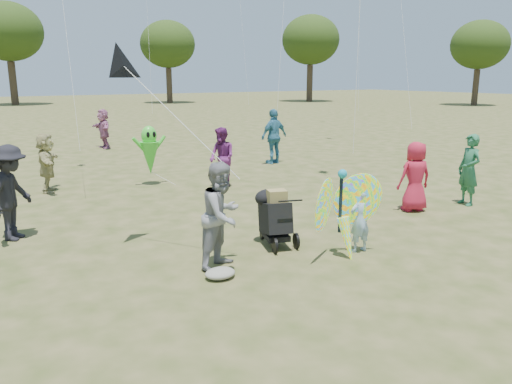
% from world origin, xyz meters
% --- Properties ---
extents(ground, '(160.00, 160.00, 0.00)m').
position_xyz_m(ground, '(0.00, 0.00, 0.00)').
color(ground, '#51592B').
rests_on(ground, ground).
extents(child_girl, '(0.45, 0.32, 1.18)m').
position_xyz_m(child_girl, '(1.36, 0.45, 0.59)').
color(child_girl, '#93B4D0').
rests_on(child_girl, ground).
extents(adult_man, '(1.09, 1.01, 1.79)m').
position_xyz_m(adult_man, '(-1.10, 1.11, 0.89)').
color(adult_man, gray).
rests_on(adult_man, ground).
extents(grey_bag, '(0.50, 0.41, 0.16)m').
position_xyz_m(grey_bag, '(-1.38, 0.69, 0.08)').
color(grey_bag, gray).
rests_on(grey_bag, ground).
extents(crowd_a, '(0.92, 0.72, 1.65)m').
position_xyz_m(crowd_a, '(4.44, 1.87, 0.83)').
color(crowd_a, '#AD1B33').
rests_on(crowd_a, ground).
extents(crowd_b, '(1.26, 1.39, 1.87)m').
position_xyz_m(crowd_b, '(-3.89, 4.53, 0.94)').
color(crowd_b, black).
rests_on(crowd_b, ground).
extents(crowd_c, '(1.23, 0.67, 1.98)m').
position_xyz_m(crowd_c, '(5.27, 9.07, 0.99)').
color(crowd_c, teal).
rests_on(crowd_c, ground).
extents(crowd_d, '(0.85, 1.58, 1.63)m').
position_xyz_m(crowd_d, '(-2.57, 8.54, 0.81)').
color(crowd_d, tan).
rests_on(crowd_d, ground).
extents(crowd_e, '(0.74, 0.90, 1.71)m').
position_xyz_m(crowd_e, '(1.82, 6.60, 0.86)').
color(crowd_e, '#652162').
rests_on(crowd_e, ground).
extents(crowd_f, '(0.56, 0.73, 1.76)m').
position_xyz_m(crowd_f, '(6.02, 1.56, 0.88)').
color(crowd_f, '#256341').
rests_on(crowd_f, ground).
extents(crowd_j, '(0.63, 1.63, 1.72)m').
position_xyz_m(crowd_j, '(1.10, 16.33, 0.86)').
color(crowd_j, '#9F5B82').
rests_on(crowd_j, ground).
extents(jogging_stroller, '(0.70, 1.12, 1.09)m').
position_xyz_m(jogging_stroller, '(0.23, 1.56, 0.61)').
color(jogging_stroller, black).
rests_on(jogging_stroller, ground).
extents(butterfly_kite, '(1.74, 0.75, 1.78)m').
position_xyz_m(butterfly_kite, '(0.90, 0.38, 0.80)').
color(butterfly_kite, '#F65E26').
rests_on(butterfly_kite, ground).
extents(delta_kite_rig, '(1.83, 1.92, 2.28)m').
position_xyz_m(delta_kite_rig, '(-2.07, 2.79, 3.29)').
color(delta_kite_rig, black).
rests_on(delta_kite_rig, ground).
extents(alien_kite, '(1.12, 0.69, 1.74)m').
position_xyz_m(alien_kite, '(0.15, 7.91, 0.97)').
color(alien_kite, green).
rests_on(alien_kite, ground).
extents(tree_line, '(91.78, 33.60, 10.79)m').
position_xyz_m(tree_line, '(3.67, 44.99, 6.86)').
color(tree_line, '#3A2D21').
rests_on(tree_line, ground).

